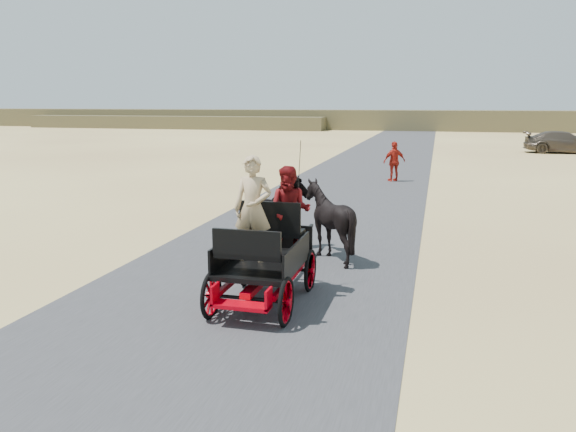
% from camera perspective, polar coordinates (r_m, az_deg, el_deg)
% --- Properties ---
extents(ground, '(140.00, 140.00, 0.00)m').
position_cam_1_polar(ground, '(10.24, -4.73, -7.85)').
color(ground, tan).
extents(road, '(6.00, 140.00, 0.01)m').
position_cam_1_polar(road, '(10.23, -4.73, -7.82)').
color(road, '#38383A').
rests_on(road, ground).
extents(ridge_far, '(140.00, 6.00, 2.40)m').
position_cam_1_polar(ridge_far, '(71.19, 12.41, 9.49)').
color(ridge_far, brown).
rests_on(ridge_far, ground).
extents(ridge_near, '(40.00, 4.00, 1.60)m').
position_cam_1_polar(ridge_near, '(74.93, -11.65, 9.31)').
color(ridge_near, brown).
rests_on(ridge_near, ground).
extents(carriage, '(1.30, 2.40, 0.72)m').
position_cam_1_polar(carriage, '(9.68, -2.45, -6.71)').
color(carriage, black).
rests_on(carriage, ground).
extents(horse_left, '(0.91, 2.01, 1.70)m').
position_cam_1_polar(horse_left, '(12.49, -0.79, -0.21)').
color(horse_left, black).
rests_on(horse_left, ground).
extents(horse_right, '(1.37, 1.54, 1.70)m').
position_cam_1_polar(horse_right, '(12.24, 4.17, -0.48)').
color(horse_right, black).
rests_on(horse_right, ground).
extents(driver_man, '(0.66, 0.43, 1.80)m').
position_cam_1_polar(driver_man, '(9.47, -3.58, 0.74)').
color(driver_man, tan).
rests_on(driver_man, carriage).
extents(passenger_woman, '(0.77, 0.60, 1.58)m').
position_cam_1_polar(passenger_woman, '(9.87, 0.19, 0.54)').
color(passenger_woman, '#660C0F').
rests_on(passenger_woman, carriage).
extents(pedestrian, '(1.08, 0.88, 1.73)m').
position_cam_1_polar(pedestrian, '(24.74, 10.75, 5.46)').
color(pedestrian, '#AB1E13').
rests_on(pedestrian, ground).
extents(car_c, '(5.04, 2.12, 1.45)m').
position_cam_1_polar(car_c, '(42.24, 26.20, 6.74)').
color(car_c, brown).
rests_on(car_c, ground).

